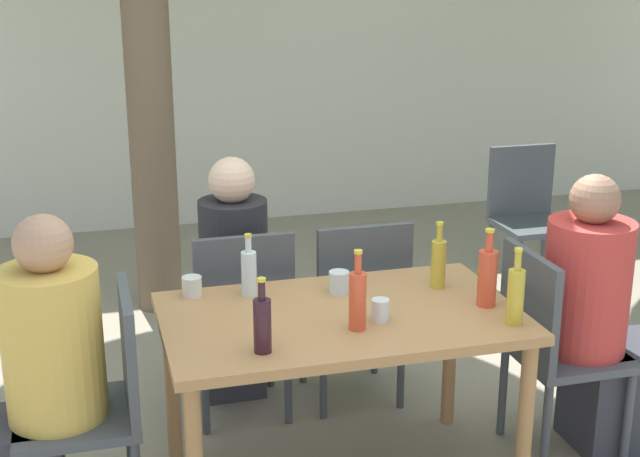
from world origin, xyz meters
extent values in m
cube|color=white|center=(0.00, 3.87, 1.40)|extent=(10.00, 0.08, 2.80)
cylinder|color=brown|center=(-0.50, 2.15, 1.19)|extent=(0.27, 0.27, 2.38)
cube|color=#B27F4C|center=(0.00, 0.00, 0.73)|extent=(1.37, 0.82, 0.04)
cylinder|color=#B27F4C|center=(0.62, -0.35, 0.36)|extent=(0.06, 0.06, 0.71)
cylinder|color=#B27F4C|center=(-0.62, 0.35, 0.36)|extent=(0.06, 0.06, 0.71)
cylinder|color=#B27F4C|center=(0.62, 0.35, 0.36)|extent=(0.06, 0.06, 0.71)
cube|color=#474C51|center=(-1.00, 0.00, 0.45)|extent=(0.44, 0.44, 0.04)
cube|color=#474C51|center=(-0.80, 0.00, 0.70)|extent=(0.04, 0.44, 0.45)
cylinder|color=#474C51|center=(-1.19, 0.19, 0.22)|extent=(0.04, 0.04, 0.44)
cylinder|color=#474C51|center=(-0.81, 0.19, 0.22)|extent=(0.04, 0.04, 0.44)
cube|color=#474C51|center=(1.00, 0.00, 0.45)|extent=(0.44, 0.44, 0.04)
cube|color=#474C51|center=(0.80, 0.00, 0.70)|extent=(0.04, 0.44, 0.45)
cylinder|color=#474C51|center=(1.19, -0.19, 0.22)|extent=(0.04, 0.04, 0.44)
cylinder|color=#474C51|center=(1.19, 0.19, 0.22)|extent=(0.04, 0.04, 0.44)
cylinder|color=#474C51|center=(0.81, -0.19, 0.22)|extent=(0.04, 0.04, 0.44)
cylinder|color=#474C51|center=(0.81, 0.19, 0.22)|extent=(0.04, 0.04, 0.44)
cube|color=#474C51|center=(-0.27, 0.73, 0.45)|extent=(0.44, 0.44, 0.04)
cube|color=#474C51|center=(-0.27, 0.53, 0.70)|extent=(0.44, 0.04, 0.45)
cylinder|color=#474C51|center=(-0.08, 0.92, 0.22)|extent=(0.04, 0.04, 0.44)
cylinder|color=#474C51|center=(-0.46, 0.92, 0.22)|extent=(0.04, 0.04, 0.44)
cylinder|color=#474C51|center=(-0.08, 0.54, 0.22)|extent=(0.04, 0.04, 0.44)
cylinder|color=#474C51|center=(-0.46, 0.54, 0.22)|extent=(0.04, 0.04, 0.44)
cube|color=#474C51|center=(0.27, 0.73, 0.45)|extent=(0.44, 0.44, 0.04)
cube|color=#474C51|center=(0.27, 0.53, 0.70)|extent=(0.44, 0.04, 0.45)
cylinder|color=#474C51|center=(0.46, 0.92, 0.22)|extent=(0.04, 0.04, 0.44)
cylinder|color=#474C51|center=(0.08, 0.92, 0.22)|extent=(0.04, 0.04, 0.44)
cylinder|color=#474C51|center=(0.46, 0.54, 0.22)|extent=(0.04, 0.04, 0.44)
cylinder|color=#474C51|center=(0.08, 0.54, 0.22)|extent=(0.04, 0.04, 0.44)
cube|color=#474C51|center=(1.77, 1.72, 0.45)|extent=(0.44, 0.44, 0.04)
cube|color=#474C51|center=(1.77, 1.92, 0.70)|extent=(0.44, 0.04, 0.45)
cylinder|color=#474C51|center=(1.58, 1.53, 0.22)|extent=(0.04, 0.04, 0.44)
cylinder|color=#474C51|center=(1.96, 1.53, 0.22)|extent=(0.04, 0.04, 0.44)
cylinder|color=#474C51|center=(1.58, 1.91, 0.22)|extent=(0.04, 0.04, 0.44)
cylinder|color=#474C51|center=(1.96, 1.91, 0.22)|extent=(0.04, 0.04, 0.44)
cylinder|color=gold|center=(-1.06, 0.00, 0.75)|extent=(0.35, 0.35, 0.56)
sphere|color=tan|center=(-1.06, 0.00, 1.13)|extent=(0.21, 0.21, 0.21)
cube|color=#383842|center=(1.26, 0.00, 0.24)|extent=(0.40, 0.32, 0.47)
cylinder|color=#C63833|center=(1.06, 0.00, 0.75)|extent=(0.36, 0.36, 0.56)
sphere|color=#936B51|center=(1.06, 0.00, 1.13)|extent=(0.21, 0.21, 0.21)
cube|color=#383842|center=(-0.27, 0.99, 0.24)|extent=(0.28, 0.40, 0.47)
cylinder|color=#232328|center=(-0.27, 0.79, 0.74)|extent=(0.31, 0.31, 0.54)
sphere|color=beige|center=(-0.27, 0.79, 1.11)|extent=(0.21, 0.21, 0.21)
cylinder|color=gold|center=(0.47, 0.16, 0.85)|extent=(0.06, 0.06, 0.20)
cylinder|color=gold|center=(0.47, 0.16, 0.99)|extent=(0.02, 0.02, 0.07)
cylinder|color=gold|center=(0.47, 0.16, 1.03)|extent=(0.03, 0.03, 0.01)
cylinder|color=#331923|center=(-0.36, -0.26, 0.85)|extent=(0.06, 0.06, 0.19)
cylinder|color=#331923|center=(-0.36, -0.26, 0.98)|extent=(0.03, 0.03, 0.07)
cylinder|color=gold|center=(-0.36, -0.26, 1.02)|extent=(0.03, 0.03, 0.01)
cylinder|color=#DB4C2D|center=(0.57, -0.07, 0.86)|extent=(0.07, 0.07, 0.22)
cylinder|color=#DB4C2D|center=(0.57, -0.07, 1.02)|extent=(0.03, 0.03, 0.08)
cylinder|color=gold|center=(0.57, -0.07, 1.06)|extent=(0.04, 0.04, 0.01)
cylinder|color=#DB4C2D|center=(0.01, -0.16, 0.86)|extent=(0.06, 0.06, 0.22)
cylinder|color=#DB4C2D|center=(0.01, -0.16, 1.01)|extent=(0.03, 0.03, 0.08)
cylinder|color=gold|center=(0.01, -0.16, 1.05)|extent=(0.03, 0.03, 0.01)
cylinder|color=gold|center=(0.59, -0.27, 0.86)|extent=(0.06, 0.06, 0.21)
cylinder|color=gold|center=(0.59, -0.27, 1.00)|extent=(0.03, 0.03, 0.07)
cylinder|color=gold|center=(0.59, -0.27, 1.04)|extent=(0.03, 0.03, 0.01)
cylinder|color=silver|center=(-0.30, 0.28, 0.84)|extent=(0.06, 0.06, 0.18)
cylinder|color=silver|center=(-0.30, 0.28, 0.97)|extent=(0.02, 0.02, 0.06)
cylinder|color=gold|center=(-0.30, 0.28, 1.01)|extent=(0.03, 0.03, 0.01)
cylinder|color=silver|center=(-0.53, 0.33, 0.79)|extent=(0.08, 0.08, 0.08)
cylinder|color=white|center=(0.12, -0.11, 0.80)|extent=(0.07, 0.07, 0.08)
cylinder|color=silver|center=(0.05, 0.21, 0.80)|extent=(0.08, 0.08, 0.09)
camera|label=1|loc=(-0.92, -3.03, 2.07)|focal=50.00mm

